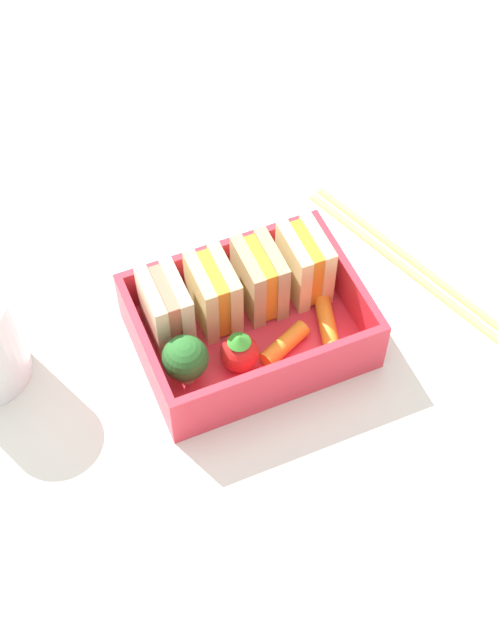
{
  "coord_description": "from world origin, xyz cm",
  "views": [
    {
      "loc": [
        -15.01,
        -35.56,
        57.06
      ],
      "look_at": [
        0.0,
        0.0,
        2.7
      ],
      "focal_mm": 50.0,
      "sensor_mm": 36.0,
      "label": 1
    }
  ],
  "objects": [
    {
      "name": "sandwich_left",
      "position": [
        -5.63,
        2.38,
        4.05
      ],
      "size": [
        2.9,
        4.76,
        5.69
      ],
      "color": "beige",
      "rests_on": "bento_tray"
    },
    {
      "name": "strawberry_far_left",
      "position": [
        -1.78,
        -2.41,
        2.76
      ],
      "size": [
        2.88,
        2.88,
        3.48
      ],
      "color": "red",
      "rests_on": "bento_tray"
    },
    {
      "name": "sandwich_center",
      "position": [
        1.88,
        2.38,
        4.05
      ],
      "size": [
        2.9,
        4.76,
        5.69
      ],
      "color": "tan",
      "rests_on": "bento_tray"
    },
    {
      "name": "sandwich_center_left",
      "position": [
        -1.88,
        2.38,
        4.05
      ],
      "size": [
        2.9,
        4.76,
        5.69
      ],
      "color": "#DFC482",
      "rests_on": "bento_tray"
    },
    {
      "name": "carrot_stick_far_left",
      "position": [
        1.83,
        -2.53,
        1.86
      ],
      "size": [
        4.39,
        2.89,
        1.32
      ],
      "primitive_type": "cylinder",
      "rotation": [
        1.57,
        0.0,
        5.12
      ],
      "color": "orange",
      "rests_on": "bento_tray"
    },
    {
      "name": "sandwich_center_right",
      "position": [
        5.63,
        2.38,
        4.05
      ],
      "size": [
        2.9,
        4.76,
        5.69
      ],
      "color": "beige",
      "rests_on": "bento_tray"
    },
    {
      "name": "carrot_stick_left",
      "position": [
        5.49,
        -2.33,
        1.84
      ],
      "size": [
        2.71,
        5.43,
        1.27
      ],
      "primitive_type": "cylinder",
      "rotation": [
        1.57,
        0.0,
        2.86
      ],
      "color": "orange",
      "rests_on": "bento_tray"
    },
    {
      "name": "chopstick_pair",
      "position": [
        14.92,
        2.0,
        0.35
      ],
      "size": [
        8.6,
        20.45,
        0.7
      ],
      "color": "tan",
      "rests_on": "ground_plane"
    },
    {
      "name": "broccoli_floret",
      "position": [
        -5.81,
        -2.08,
        3.8
      ],
      "size": [
        3.39,
        3.39,
        4.39
      ],
      "color": "#92BF6F",
      "rests_on": "bento_tray"
    },
    {
      "name": "bento_tray",
      "position": [
        0.0,
        0.0,
        0.6
      ],
      "size": [
        16.83,
        12.38,
        1.2
      ],
      "primitive_type": "cube",
      "color": "#DA2E3F",
      "rests_on": "ground_plane"
    },
    {
      "name": "ground_plane",
      "position": [
        0.0,
        0.0,
        -1.0
      ],
      "size": [
        120.0,
        120.0,
        2.0
      ],
      "primitive_type": "cube",
      "color": "silver"
    },
    {
      "name": "bento_rim",
      "position": [
        0.0,
        0.0,
        3.15
      ],
      "size": [
        16.83,
        12.38,
        3.9
      ],
      "color": "#DA2E3F",
      "rests_on": "bento_tray"
    }
  ]
}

